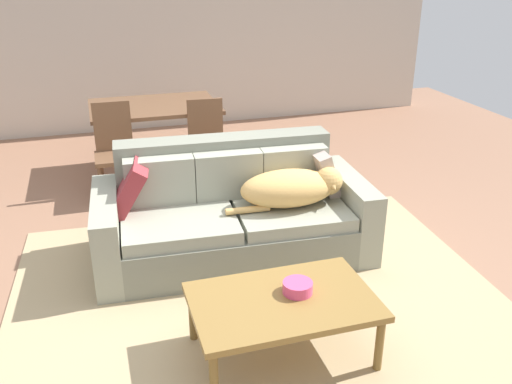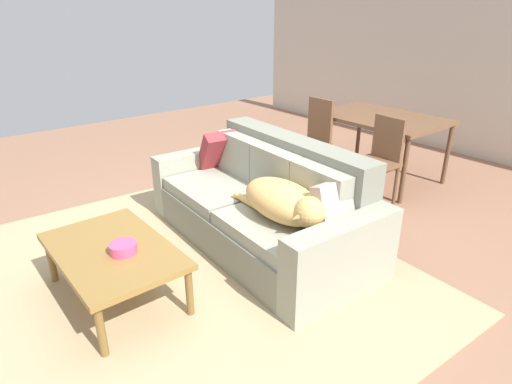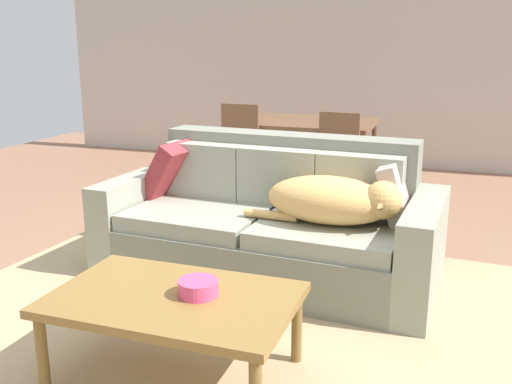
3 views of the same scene
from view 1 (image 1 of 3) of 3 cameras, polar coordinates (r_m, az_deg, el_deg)
ground_plane at (r=4.37m, az=-2.82°, el=-7.68°), size 10.00×10.00×0.00m
back_partition at (r=7.74m, az=-10.67°, el=16.35°), size 8.00×0.12×2.70m
area_rug at (r=3.94m, az=0.45°, el=-11.37°), size 3.59×3.15×0.01m
couch at (r=4.43m, az=-2.52°, el=-2.31°), size 2.17×1.10×0.88m
dog_on_left_cushion at (r=4.29m, az=3.80°, el=0.46°), size 0.94×0.44×0.29m
throw_pillow_by_left_arm at (r=4.30m, az=-12.86°, el=0.51°), size 0.37×0.45×0.41m
throw_pillow_by_right_arm at (r=4.56m, az=6.84°, el=2.10°), size 0.22×0.37×0.38m
coffee_table at (r=3.31m, az=2.79°, el=-11.50°), size 1.07×0.69×0.40m
bowl_on_coffee_table at (r=3.33m, az=4.30°, el=-9.74°), size 0.18×0.18×0.07m
dining_table at (r=6.16m, az=-10.40°, el=8.23°), size 1.35×0.96×0.74m
dining_chair_near_left at (r=5.57m, az=-14.29°, el=4.48°), size 0.41×0.41×0.94m
dining_chair_near_right at (r=5.68m, az=-5.03°, el=5.39°), size 0.43×0.43×0.90m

